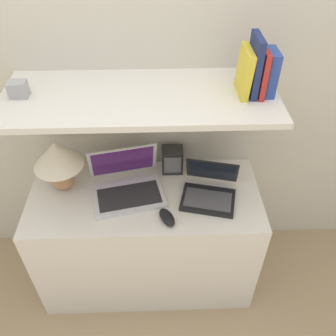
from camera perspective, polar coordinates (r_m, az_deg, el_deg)
name	(u,v)px	position (r m, az deg, el deg)	size (l,w,h in m)	color
ground_plane	(149,311)	(2.26, -3.05, -21.94)	(12.00, 12.00, 0.00)	#9E8460
wall_back	(141,77)	(1.81, -4.30, 14.37)	(6.00, 0.05, 2.40)	beige
desk	(147,238)	(2.10, -3.34, -11.08)	(1.19, 0.53, 0.71)	silver
back_riser	(146,172)	(2.10, -3.53, -0.59)	(1.19, 0.04, 1.23)	beige
shelf	(139,97)	(1.56, -4.60, 11.23)	(1.19, 0.48, 0.03)	silver
table_lamp	(57,158)	(1.82, -17.31, 1.47)	(0.25, 0.25, 0.29)	#B27A4C
laptop_large	(127,185)	(1.83, -6.59, -2.68)	(0.41, 0.37, 0.22)	silver
laptop_small	(209,191)	(1.81, 6.62, -3.61)	(0.32, 0.31, 0.18)	black
computer_mouse	(167,217)	(1.70, -0.17, -7.91)	(0.10, 0.13, 0.04)	black
router_box	(172,160)	(1.92, 0.70, 1.32)	(0.11, 0.09, 0.15)	black
book_blue	(270,72)	(1.57, 16.07, 14.53)	(0.04, 0.12, 0.19)	#284293
book_red	(261,71)	(1.56, 14.69, 14.81)	(0.02, 0.16, 0.20)	#A82823
book_navy	(254,66)	(1.54, 13.68, 15.65)	(0.03, 0.15, 0.25)	navy
book_yellow	(245,72)	(1.54, 12.19, 14.83)	(0.04, 0.16, 0.19)	gold
shelf_gadget	(18,89)	(1.64, -22.90, 11.56)	(0.08, 0.06, 0.07)	#99999E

